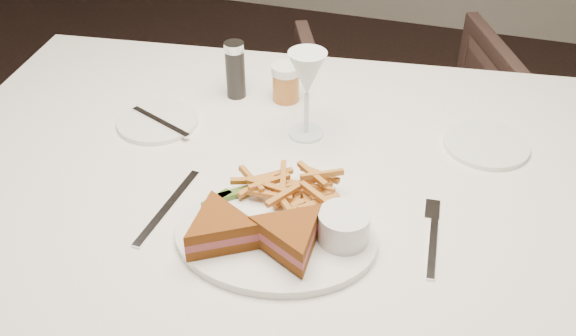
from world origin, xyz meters
The scene contains 3 objects.
table centered at (0.09, 0.10, 0.38)m, with size 1.38×0.92×0.75m, color silver.
chair_far centered at (0.19, 0.97, 0.32)m, with size 0.63×0.59×0.65m, color #422D28.
table_setting centered at (0.09, 0.03, 0.79)m, with size 0.79×0.59×0.18m.
Camera 1 is at (0.35, -0.78, 1.45)m, focal length 40.00 mm.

